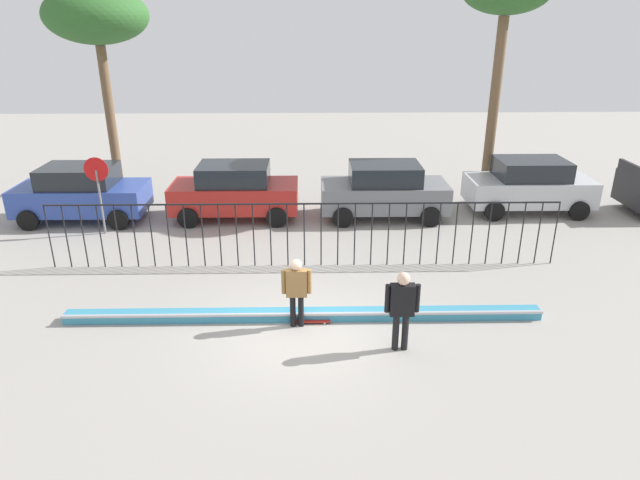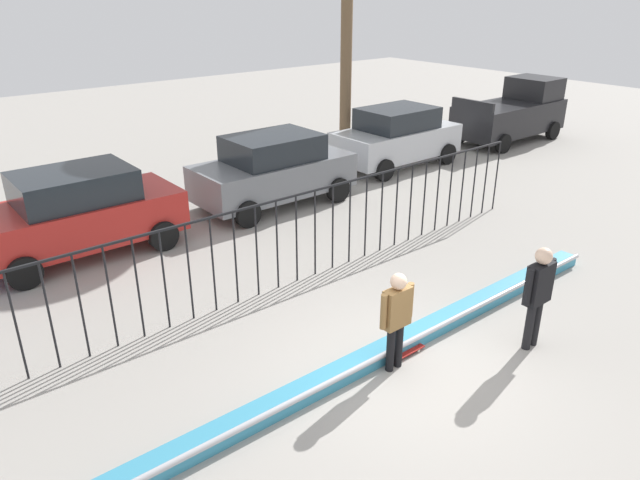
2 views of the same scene
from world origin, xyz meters
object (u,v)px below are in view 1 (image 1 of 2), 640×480
Objects in this scene: skateboard at (313,320)px; parked_car_silver at (529,185)px; parked_car_blue at (81,193)px; parked_car_red at (235,191)px; stop_sign at (98,185)px; camera_operator at (402,304)px; parked_car_gray at (384,190)px; palm_tree_short at (97,18)px; skateboarder at (297,287)px.

skateboard is 10.95m from parked_car_silver.
parked_car_blue and parked_car_red have the same top height.
skateboard is 7.75m from parked_car_red.
parked_car_blue reaches higher than skateboard.
skateboard is 0.32× the size of stop_sign.
skateboard is at bearing -2.15° from camera_operator.
stop_sign is at bearing -159.59° from parked_car_red.
parked_car_blue is 1.00× the size of parked_car_gray.
palm_tree_short is (0.04, 3.71, 5.50)m from parked_car_blue.
camera_operator reaches higher than skateboard.
parked_car_silver reaches higher than skateboard.
camera_operator is 0.41× the size of parked_car_silver.
parked_car_red is at bearing 177.11° from parked_car_gray.
parked_car_blue is at bearing 130.87° from stop_sign.
parked_car_gray is 0.57× the size of palm_tree_short.
palm_tree_short is at bearing 102.19° from stop_sign.
parked_car_red is 4.35m from stop_sign.
skateboard is 0.11× the size of palm_tree_short.
skateboarder is 0.92× the size of camera_operator.
skateboard is 0.19× the size of parked_car_red.
parked_car_blue reaches higher than skateboarder.
parked_car_gray reaches higher than skateboard.
camera_operator is 16.23m from palm_tree_short.
skateboarder is 2.06× the size of skateboard.
palm_tree_short is at bearing 129.13° from skateboard.
parked_car_red and parked_car_gray have the same top height.
skateboard is (0.36, 0.12, -0.93)m from skateboarder.
camera_operator is at bearing -42.42° from parked_car_blue.
parked_car_gray is 1.00× the size of parked_car_silver.
skateboard is 0.19× the size of parked_car_blue.
parked_car_silver is 16.72m from palm_tree_short.
parked_car_silver is at bearing 58.09° from skateboarder.
skateboard is at bearing -44.23° from parked_car_blue.
skateboard is 7.67m from parked_car_gray.
skateboard is 14.77m from palm_tree_short.
parked_car_red is 1.00× the size of parked_car_gray.
skateboard is 2.37m from camera_operator.
camera_operator is at bearing -120.09° from parked_car_silver.
palm_tree_short is (-7.40, 10.94, 5.48)m from skateboarder.
parked_car_gray is at bearing -19.44° from palm_tree_short.
parked_car_gray is at bearing 0.54° from parked_car_red.
parked_car_silver is (7.72, 7.71, 0.91)m from skateboard.
parked_car_silver is at bearing 3.31° from parked_car_gray.
skateboarder is 0.22× the size of palm_tree_short.
camera_operator is 8.34m from parked_car_gray.
skateboarder reaches higher than skateboard.
camera_operator is 12.66m from parked_car_blue.
stop_sign reaches higher than skateboard.
skateboard is at bearing -131.39° from parked_car_silver.
palm_tree_short is at bearing 87.53° from parked_car_blue.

